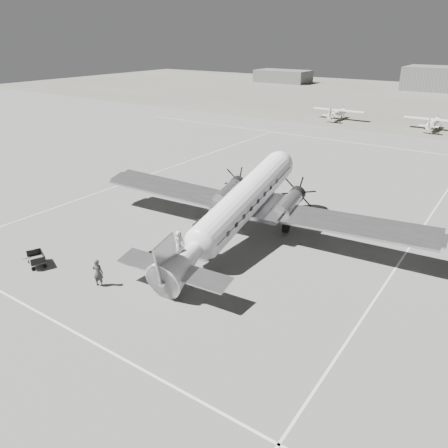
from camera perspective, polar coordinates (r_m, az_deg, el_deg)
The scene contains 15 objects.
ground at distance 34.46m, azimuth 0.44°, elevation -2.66°, with size 260.00×260.00×0.00m, color slate.
taxi_line_near at distance 25.81m, azimuth -17.84°, elevation -13.90°, with size 60.00×0.15×0.01m, color silver.
taxi_line_right at distance 30.26m, azimuth 19.80°, elevation -8.19°, with size 0.15×80.00×0.01m, color silver.
taxi_line_left at distance 52.41m, azimuth -9.83°, elevation 6.33°, with size 0.15×60.00×0.01m, color silver.
taxi_line_horizon at distance 69.54m, azimuth 19.54°, elevation 9.58°, with size 90.00×0.15×0.01m, color silver.
grass_infield at distance 122.80m, azimuth 27.01°, elevation 13.99°, with size 260.00×90.00×0.01m, color #626052.
shed_secondary at distance 158.67m, azimuth 7.70°, elevation 18.58°, with size 18.00×10.00×4.00m, color #565656.
dc3_airliner at distance 33.89m, azimuth 1.92°, elevation 2.02°, with size 29.26×20.30×5.57m, color #BCBCBF, non-canonical shape.
light_plane_left at distance 89.41m, azimuth 14.59°, elevation 13.72°, with size 10.21×8.29×2.12m, color silver, non-canonical shape.
light_plane_right at distance 84.72m, azimuth 25.66°, elevation 11.69°, with size 10.24×8.31×2.13m, color silver, non-canonical shape.
baggage_cart_near at distance 31.68m, azimuth -8.84°, elevation -4.61°, with size 1.48×1.04×0.83m, color #565656, non-canonical shape.
baggage_cart_far at distance 33.93m, azimuth -23.29°, elevation -4.29°, with size 1.69×1.19×0.95m, color #565656, non-canonical shape.
ground_crew at distance 29.74m, azimuth -16.13°, elevation -6.13°, with size 0.70×0.46×1.91m, color #323232.
ramp_agent at distance 31.91m, azimuth -7.08°, elevation -3.30°, with size 0.88×0.68×1.81m, color beige.
passenger at distance 33.17m, azimuth -5.94°, elevation -2.27°, with size 0.82×0.54×1.68m, color #B8B8B5.
Camera 1 is at (17.31, -25.61, 15.22)m, focal length 35.00 mm.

